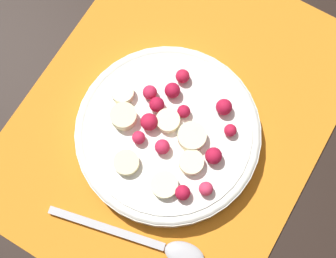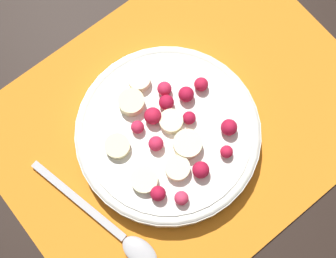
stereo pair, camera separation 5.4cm
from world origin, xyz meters
name	(u,v)px [view 1 (the left image)]	position (x,y,z in m)	size (l,w,h in m)	color
ground_plane	(175,118)	(0.00, 0.00, 0.00)	(3.00, 3.00, 0.00)	black
placemat	(176,117)	(0.00, 0.00, 0.00)	(0.45, 0.35, 0.01)	orange
fruit_bowl	(168,133)	(0.03, 0.01, 0.02)	(0.22, 0.22, 0.05)	silver
spoon	(159,246)	(0.14, 0.06, 0.01)	(0.06, 0.18, 0.01)	#B2B2B7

